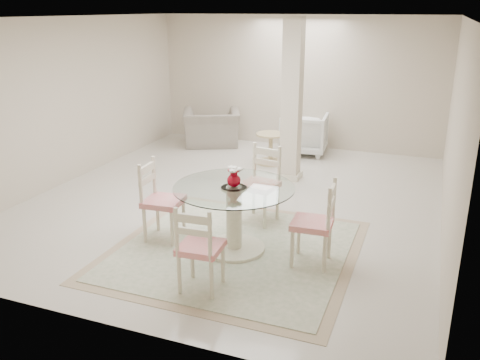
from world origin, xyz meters
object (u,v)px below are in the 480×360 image
(side_table, at_px, (271,149))
(recliner_taupe, at_px, (212,128))
(dining_table, at_px, (234,219))
(dining_chair_north, at_px, (262,178))
(dining_chair_south, at_px, (198,243))
(dining_chair_west, at_px, (158,195))
(armchair_white, at_px, (304,134))
(red_vase, at_px, (234,177))
(dining_chair_east, at_px, (319,217))
(column, at_px, (292,101))

(side_table, bearing_deg, recliner_taupe, 152.54)
(dining_table, xyz_separation_m, dining_chair_north, (0.00, 1.02, 0.19))
(dining_chair_south, bearing_deg, recliner_taupe, -70.99)
(dining_chair_west, height_order, armchair_white, dining_chair_west)
(red_vase, bearing_deg, dining_chair_west, -179.16)
(dining_chair_south, bearing_deg, dining_table, -92.99)
(dining_chair_east, bearing_deg, dining_chair_west, -92.38)
(armchair_white, relative_size, side_table, 1.55)
(dining_table, bearing_deg, dining_chair_east, 0.79)
(recliner_taupe, height_order, armchair_white, armchair_white)
(dining_table, height_order, dining_chair_south, dining_chair_south)
(dining_chair_east, height_order, armchair_white, dining_chair_east)
(dining_chair_east, xyz_separation_m, recliner_taupe, (-3.34, 4.50, -0.21))
(side_table, bearing_deg, red_vase, -78.95)
(dining_table, xyz_separation_m, side_table, (-0.72, 3.69, -0.15))
(dining_chair_north, xyz_separation_m, recliner_taupe, (-2.32, 3.49, -0.23))
(column, height_order, dining_chair_west, column)
(dining_table, distance_m, red_vase, 0.53)
(dining_chair_east, xyz_separation_m, side_table, (-1.74, 3.67, -0.32))
(dining_chair_north, xyz_separation_m, dining_chair_west, (-1.03, -1.04, -0.02))
(red_vase, bearing_deg, dining_chair_north, 89.91)
(dining_chair_south, relative_size, recliner_taupe, 0.92)
(dining_chair_west, xyz_separation_m, side_table, (0.30, 3.70, -0.33))
(dining_table, xyz_separation_m, red_vase, (0.00, -0.00, 0.53))
(recliner_taupe, distance_m, armchair_white, 2.02)
(dining_chair_east, xyz_separation_m, dining_chair_north, (-1.02, 1.01, 0.03))
(column, bearing_deg, recliner_taupe, 144.29)
(dining_chair_west, bearing_deg, armchair_white, -13.06)
(dining_chair_north, bearing_deg, recliner_taupe, 133.06)
(dining_chair_north, xyz_separation_m, dining_chair_south, (0.01, -2.04, -0.05))
(column, height_order, dining_chair_east, column)
(dining_table, height_order, armchair_white, dining_table)
(dining_chair_west, bearing_deg, dining_table, -93.26)
(recliner_taupe, xyz_separation_m, armchair_white, (2.02, 0.08, 0.03))
(red_vase, bearing_deg, recliner_taupe, 117.16)
(dining_chair_north, bearing_deg, side_table, 114.64)
(dining_chair_south, bearing_deg, red_vase, -93.04)
(dining_chair_west, bearing_deg, dining_chair_north, -48.74)
(dining_table, relative_size, dining_chair_south, 1.34)
(dining_chair_south, height_order, armchair_white, dining_chair_south)
(recliner_taupe, relative_size, armchair_white, 1.30)
(armchair_white, bearing_deg, recliner_taupe, -3.52)
(dining_chair_east, distance_m, armchair_white, 4.77)
(dining_chair_east, bearing_deg, red_vase, -92.40)
(column, bearing_deg, dining_table, -87.49)
(dining_chair_north, bearing_deg, armchair_white, 104.29)
(column, xyz_separation_m, dining_table, (0.13, -2.94, -0.93))
(dining_chair_west, distance_m, dining_chair_south, 1.44)
(dining_chair_west, relative_size, dining_chair_south, 1.06)
(red_vase, relative_size, recliner_taupe, 0.21)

